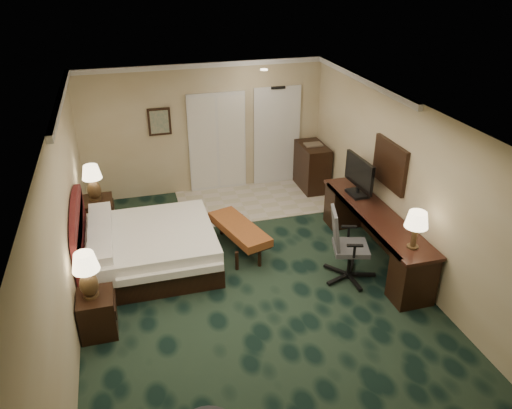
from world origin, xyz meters
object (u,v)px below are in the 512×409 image
object	(u,v)px
bed	(152,249)
tv	(359,177)
nightstand_near	(98,314)
nightstand_far	(99,216)
lamp_far	(93,183)
lamp_near	(87,275)
minibar	(312,167)
bed_bench	(239,237)
desk	(374,236)
desk_chair	(351,245)

from	to	relation	value
bed	tv	size ratio (longest dim) A/B	2.28
nightstand_near	nightstand_far	bearing A→B (deg)	89.47
nightstand_near	lamp_far	xyz separation A→B (m)	(0.01, 2.82, 0.68)
bed	lamp_far	xyz separation A→B (m)	(-0.84, 1.41, 0.66)
nightstand_far	lamp_near	bearing A→B (deg)	-91.35
tv	minibar	world-z (taller)	tv
bed	nightstand_far	world-z (taller)	nightstand_far
lamp_near	bed_bench	bearing A→B (deg)	32.46
nightstand_near	minibar	size ratio (longest dim) A/B	0.60
tv	nightstand_near	bearing A→B (deg)	-165.02
bed_bench	desk	bearing A→B (deg)	-38.62
nightstand_near	lamp_far	world-z (taller)	lamp_far
bed_bench	minibar	bearing A→B (deg)	27.42
nightstand_near	nightstand_far	size ratio (longest dim) A/B	0.90
bed_bench	minibar	size ratio (longest dim) A/B	1.42
nightstand_far	desk_chair	world-z (taller)	desk_chair
bed_bench	tv	distance (m)	2.29
lamp_far	desk	world-z (taller)	lamp_far
lamp_near	tv	world-z (taller)	tv
lamp_near	desk	world-z (taller)	lamp_near
desk_chair	minibar	distance (m)	3.35
nightstand_far	lamp_far	size ratio (longest dim) A/B	1.00
lamp_near	tv	distance (m)	4.66
nightstand_far	desk	size ratio (longest dim) A/B	0.22
nightstand_far	desk	bearing A→B (deg)	-25.81
lamp_far	nightstand_far	bearing A→B (deg)	-60.68
lamp_near	minibar	bearing A→B (deg)	38.19
bed	lamp_far	bearing A→B (deg)	120.78
lamp_near	lamp_far	size ratio (longest dim) A/B	1.01
nightstand_near	bed_bench	size ratio (longest dim) A/B	0.42
nightstand_far	lamp_near	size ratio (longest dim) A/B	0.99
desk	tv	distance (m)	1.04
bed_bench	desk_chair	distance (m)	1.97
bed	desk_chair	bearing A→B (deg)	-21.56
lamp_far	bed_bench	bearing A→B (deg)	-29.23
lamp_far	desk_chair	distance (m)	4.59
bed	nightstand_near	distance (m)	1.65
desk_chair	minibar	size ratio (longest dim) A/B	1.21
lamp_near	lamp_far	distance (m)	2.81
bed_bench	lamp_far	bearing A→B (deg)	134.47
bed	bed_bench	bearing A→B (deg)	4.29
nightstand_far	bed	bearing A→B (deg)	-59.19
lamp_far	desk	bearing A→B (deg)	-26.07
bed	lamp_near	bearing A→B (deg)	-122.42
bed_bench	desk	world-z (taller)	desk
nightstand_far	bed_bench	size ratio (longest dim) A/B	0.47
nightstand_near	bed	bearing A→B (deg)	59.02
bed	bed_bench	distance (m)	1.49
nightstand_far	bed_bench	distance (m)	2.63
nightstand_far	lamp_far	bearing A→B (deg)	119.32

